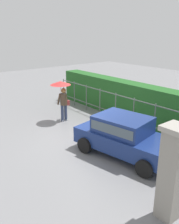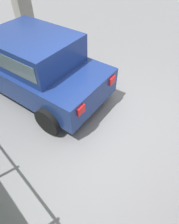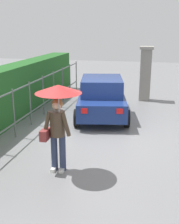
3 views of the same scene
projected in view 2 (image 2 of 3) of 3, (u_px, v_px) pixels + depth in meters
name	position (u px, v px, depth m)	size (l,w,h in m)	color
ground_plane	(99.00, 121.00, 4.22)	(40.00, 40.00, 0.00)	slate
car	(33.00, 62.00, 4.41)	(3.95, 2.40, 1.48)	navy
gate_pillar	(21.00, 1.00, 6.29)	(0.60, 0.60, 2.42)	gray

